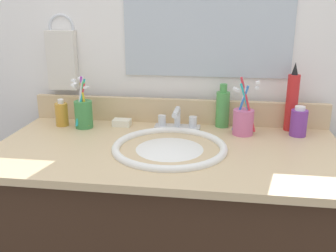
# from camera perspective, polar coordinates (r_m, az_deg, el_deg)

# --- Properties ---
(countertop) EXTENTS (1.08, 0.55, 0.02)m
(countertop) POSITION_cam_1_polar(r_m,az_deg,el_deg) (1.21, -0.13, -3.67)
(countertop) COLOR #D1B284
(countertop) RESTS_ON vanity_cabinet
(backsplash) EXTENTS (1.08, 0.02, 0.09)m
(backsplash) POSITION_cam_1_polar(r_m,az_deg,el_deg) (1.44, 1.37, 2.22)
(backsplash) COLOR #D1B284
(backsplash) RESTS_ON countertop
(back_wall) EXTENTS (2.18, 0.04, 1.30)m
(back_wall) POSITION_cam_1_polar(r_m,az_deg,el_deg) (1.57, 1.58, -5.16)
(back_wall) COLOR white
(back_wall) RESTS_ON ground_plane
(towel_ring) EXTENTS (0.10, 0.01, 0.10)m
(towel_ring) POSITION_cam_1_polar(r_m,az_deg,el_deg) (1.54, -15.39, 13.79)
(towel_ring) COLOR silver
(hand_towel) EXTENTS (0.11, 0.04, 0.22)m
(hand_towel) POSITION_cam_1_polar(r_m,az_deg,el_deg) (1.54, -15.29, 9.28)
(hand_towel) COLOR silver
(sink_basin) EXTENTS (0.35, 0.35, 0.11)m
(sink_basin) POSITION_cam_1_polar(r_m,az_deg,el_deg) (1.20, 0.23, -4.73)
(sink_basin) COLOR white
(sink_basin) RESTS_ON countertop
(faucet) EXTENTS (0.16, 0.10, 0.08)m
(faucet) POSITION_cam_1_polar(r_m,az_deg,el_deg) (1.36, 1.36, 0.60)
(faucet) COLOR silver
(faucet) RESTS_ON countertop
(bottle_cream_purple) EXTENTS (0.06, 0.06, 0.10)m
(bottle_cream_purple) POSITION_cam_1_polar(r_m,az_deg,el_deg) (1.37, 18.66, 0.54)
(bottle_cream_purple) COLOR #7A3899
(bottle_cream_purple) RESTS_ON countertop
(bottle_oil_amber) EXTENTS (0.05, 0.05, 0.10)m
(bottle_oil_amber) POSITION_cam_1_polar(r_m,az_deg,el_deg) (1.46, -15.36, 1.71)
(bottle_oil_amber) COLOR gold
(bottle_oil_amber) RESTS_ON countertop
(bottle_toner_green) EXTENTS (0.05, 0.05, 0.16)m
(bottle_toner_green) POSITION_cam_1_polar(r_m,az_deg,el_deg) (1.40, 8.04, 2.61)
(bottle_toner_green) COLOR #4C9E4C
(bottle_toner_green) RESTS_ON countertop
(bottle_spray_red) EXTENTS (0.04, 0.04, 0.24)m
(bottle_spray_red) POSITION_cam_1_polar(r_m,az_deg,el_deg) (1.40, 17.76, 3.52)
(bottle_spray_red) COLOR red
(bottle_spray_red) RESTS_ON countertop
(cup_green) EXTENTS (0.07, 0.07, 0.19)m
(cup_green) POSITION_cam_1_polar(r_m,az_deg,el_deg) (1.41, -12.36, 2.03)
(cup_green) COLOR #3F8C47
(cup_green) RESTS_ON countertop
(cup_pink) EXTENTS (0.09, 0.07, 0.20)m
(cup_pink) POSITION_cam_1_polar(r_m,az_deg,el_deg) (1.33, 11.02, 0.84)
(cup_pink) COLOR #D16693
(cup_pink) RESTS_ON countertop
(soap_bar) EXTENTS (0.06, 0.04, 0.02)m
(soap_bar) POSITION_cam_1_polar(r_m,az_deg,el_deg) (1.42, -6.80, 0.51)
(soap_bar) COLOR white
(soap_bar) RESTS_ON countertop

